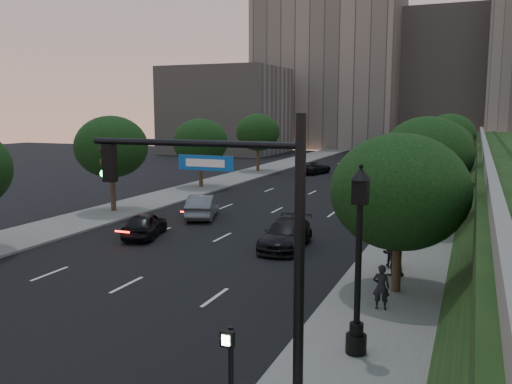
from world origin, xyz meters
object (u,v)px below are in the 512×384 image
at_px(sedan_mid_left, 202,206).
at_px(sedan_far_left, 314,168).
at_px(pedestrian_b, 394,254).
at_px(pedestrian_a, 381,287).
at_px(sedan_far_right, 359,189).
at_px(sedan_near_right, 286,235).
at_px(traffic_signal_mast, 254,259).
at_px(sedan_near_left, 145,225).
at_px(pedestrian_c, 392,247).
at_px(street_lamp, 358,269).

distance_m(sedan_mid_left, sedan_far_left, 27.04).
height_order(sedan_mid_left, pedestrian_b, pedestrian_b).
bearing_deg(pedestrian_a, sedan_far_right, -81.68).
relative_size(sedan_mid_left, sedan_near_right, 0.96).
relative_size(traffic_signal_mast, sedan_mid_left, 1.47).
relative_size(sedan_near_left, pedestrian_b, 2.23).
bearing_deg(pedestrian_c, sedan_mid_left, -47.58).
height_order(sedan_near_left, pedestrian_b, pedestrian_b).
bearing_deg(pedestrian_b, street_lamp, 71.49).
relative_size(pedestrian_a, pedestrian_c, 0.86).
relative_size(sedan_near_left, sedan_far_right, 1.11).
relative_size(sedan_mid_left, sedan_far_left, 1.00).
distance_m(sedan_near_left, sedan_far_left, 33.18).
height_order(sedan_near_right, pedestrian_c, pedestrian_c).
bearing_deg(street_lamp, traffic_signal_mast, -115.72).
bearing_deg(pedestrian_c, sedan_far_left, -87.03).
height_order(traffic_signal_mast, pedestrian_b, traffic_signal_mast).
height_order(sedan_mid_left, sedan_near_right, sedan_mid_left).
bearing_deg(pedestrian_a, traffic_signal_mast, 71.57).
relative_size(traffic_signal_mast, sedan_near_right, 1.41).
xyz_separation_m(street_lamp, sedan_near_left, (-14.09, 10.50, -1.92)).
height_order(sedan_mid_left, pedestrian_a, pedestrian_a).
distance_m(sedan_mid_left, pedestrian_c, 15.34).
bearing_deg(pedestrian_b, sedan_far_right, -93.95).
distance_m(traffic_signal_mast, sedan_near_right, 15.56).
relative_size(pedestrian_a, pedestrian_b, 0.85).
relative_size(street_lamp, sedan_far_right, 1.49).
xyz_separation_m(sedan_mid_left, pedestrian_a, (13.77, -12.84, 0.17)).
bearing_deg(pedestrian_b, sedan_far_left, -88.03).
xyz_separation_m(sedan_far_left, sedan_near_right, (7.83, -32.56, 0.06)).
distance_m(traffic_signal_mast, sedan_far_right, 33.31).
relative_size(sedan_far_right, pedestrian_c, 2.02).
height_order(sedan_mid_left, sedan_far_right, sedan_mid_left).
bearing_deg(traffic_signal_mast, pedestrian_a, 76.28).
distance_m(sedan_near_right, pedestrian_a, 9.49).
xyz_separation_m(street_lamp, sedan_far_left, (-13.77, 43.68, -1.97)).
relative_size(street_lamp, pedestrian_b, 2.99).
bearing_deg(traffic_signal_mast, sedan_far_right, 97.13).
height_order(traffic_signal_mast, sedan_near_left, traffic_signal_mast).
relative_size(sedan_near_left, sedan_mid_left, 0.88).
bearing_deg(street_lamp, sedan_far_left, 107.50).
relative_size(pedestrian_b, pedestrian_c, 1.01).
distance_m(street_lamp, pedestrian_c, 9.29).
bearing_deg(sedan_far_right, pedestrian_b, -54.99).
bearing_deg(sedan_far_right, street_lamp, -58.83).
bearing_deg(sedan_far_left, pedestrian_c, 125.80).
height_order(sedan_near_right, pedestrian_a, pedestrian_a).
relative_size(sedan_near_right, pedestrian_c, 2.67).
relative_size(traffic_signal_mast, pedestrian_a, 4.36).
bearing_deg(pedestrian_a, sedan_far_left, -75.55).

